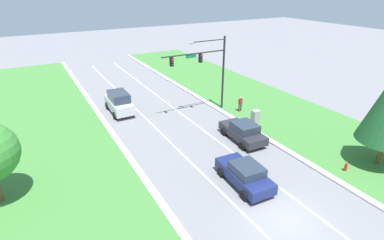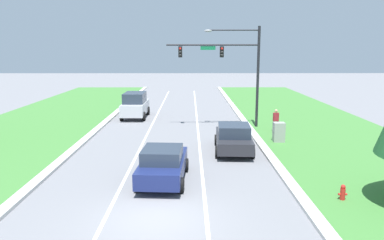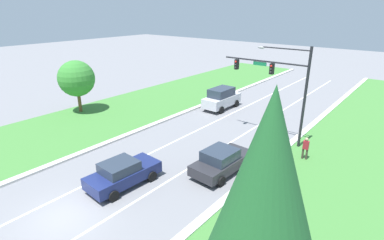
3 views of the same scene
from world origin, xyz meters
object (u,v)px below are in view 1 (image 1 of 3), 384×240
Objects in this scene: silver_suv at (119,102)px; fire_hydrant at (346,167)px; traffic_signal_mast at (207,64)px; charcoal_sedan at (243,131)px; utility_cabinet at (255,117)px; navy_sedan at (245,174)px; pedestrian at (240,103)px.

silver_suv reaches higher than fire_hydrant.
traffic_signal_mast is at bearing 101.64° from fire_hydrant.
utility_cabinet is (3.12, 2.06, -0.16)m from charcoal_sedan.
pedestrian reaches higher than navy_sedan.
silver_suv is 1.00× the size of charcoal_sedan.
utility_cabinet is at bearing 74.28° from pedestrian.
fire_hydrant is at bearing -78.36° from traffic_signal_mast.
traffic_signal_mast is 1.61× the size of silver_suv.
pedestrian is at bearing 89.38° from fire_hydrant.
charcoal_sedan is (3.75, 4.95, 0.02)m from navy_sedan.
silver_suv is at bearing 139.44° from utility_cabinet.
navy_sedan reaches higher than fire_hydrant.
fire_hydrant is at bearing -58.83° from silver_suv.
silver_suv reaches higher than utility_cabinet.
fire_hydrant is (-0.13, -12.33, -0.59)m from pedestrian.
navy_sedan is at bearing -134.42° from utility_cabinet.
pedestrian reaches higher than charcoal_sedan.
traffic_signal_mast is 1.62× the size of charcoal_sedan.
traffic_signal_mast is 10.78× the size of fire_hydrant.
traffic_signal_mast is at bearing 88.36° from charcoal_sedan.
pedestrian is (0.47, 2.96, 0.28)m from utility_cabinet.
silver_suv reaches higher than navy_sedan.
utility_cabinet is (2.57, -4.72, -4.36)m from traffic_signal_mast.
utility_cabinet is (6.87, 7.01, -0.15)m from navy_sedan.
charcoal_sedan reaches higher than fire_hydrant.
traffic_signal_mast reaches higher than charcoal_sedan.
pedestrian is (3.04, -1.76, -4.08)m from traffic_signal_mast.
traffic_signal_mast is at bearing -36.87° from pedestrian.
utility_cabinet is at bearing 92.04° from fire_hydrant.
silver_suv is 3.54× the size of utility_cabinet.
pedestrian is at bearing 81.02° from utility_cabinet.
fire_hydrant is at bearing -87.96° from utility_cabinet.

